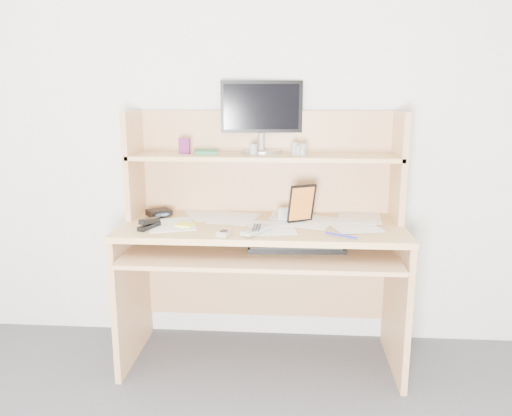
# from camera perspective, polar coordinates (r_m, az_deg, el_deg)

# --- Properties ---
(back_wall) EXTENTS (3.60, 0.04, 2.50)m
(back_wall) POSITION_cam_1_polar(r_m,az_deg,el_deg) (2.74, 1.14, 10.05)
(back_wall) COLOR silver
(back_wall) RESTS_ON floor
(desk) EXTENTS (1.40, 0.70, 1.30)m
(desk) POSITION_cam_1_polar(r_m,az_deg,el_deg) (2.59, 0.80, -2.56)
(desk) COLOR tan
(desk) RESTS_ON floor
(paper_clutter) EXTENTS (1.32, 0.54, 0.01)m
(paper_clutter) POSITION_cam_1_polar(r_m,az_deg,el_deg) (2.50, 0.70, -1.75)
(paper_clutter) COLOR white
(paper_clutter) RESTS_ON desk
(keyboard) EXTENTS (0.47, 0.19, 0.03)m
(keyboard) POSITION_cam_1_polar(r_m,az_deg,el_deg) (2.42, 4.61, -4.39)
(keyboard) COLOR black
(keyboard) RESTS_ON desk
(tv_remote) EXTENTS (0.14, 0.18, 0.02)m
(tv_remote) POSITION_cam_1_polar(r_m,az_deg,el_deg) (2.32, 0.07, -2.54)
(tv_remote) COLOR #969691
(tv_remote) RESTS_ON paper_clutter
(flip_phone) EXTENTS (0.07, 0.10, 0.02)m
(flip_phone) POSITION_cam_1_polar(r_m,az_deg,el_deg) (2.28, -3.63, -2.74)
(flip_phone) COLOR silver
(flip_phone) RESTS_ON paper_clutter
(stapler) EXTENTS (0.09, 0.15, 0.04)m
(stapler) POSITION_cam_1_polar(r_m,az_deg,el_deg) (2.45, -12.13, -1.69)
(stapler) COLOR black
(stapler) RESTS_ON paper_clutter
(wallet) EXTENTS (0.15, 0.15, 0.03)m
(wallet) POSITION_cam_1_polar(r_m,az_deg,el_deg) (2.70, -11.03, -0.48)
(wallet) COLOR black
(wallet) RESTS_ON paper_clutter
(sticky_note_pad) EXTENTS (0.09, 0.09, 0.01)m
(sticky_note_pad) POSITION_cam_1_polar(r_m,az_deg,el_deg) (2.48, -8.16, -1.93)
(sticky_note_pad) COLOR yellow
(sticky_note_pad) RESTS_ON desk
(digital_camera) EXTENTS (0.10, 0.06, 0.06)m
(digital_camera) POSITION_cam_1_polar(r_m,az_deg,el_deg) (2.56, 3.52, -0.64)
(digital_camera) COLOR silver
(digital_camera) RESTS_ON paper_clutter
(game_case) EXTENTS (0.13, 0.08, 0.19)m
(game_case) POSITION_cam_1_polar(r_m,az_deg,el_deg) (2.49, 5.24, 0.52)
(game_case) COLOR black
(game_case) RESTS_ON paper_clutter
(blue_pen) EXTENTS (0.14, 0.09, 0.01)m
(blue_pen) POSITION_cam_1_polar(r_m,az_deg,el_deg) (2.28, 9.68, -3.10)
(blue_pen) COLOR #181ABB
(blue_pen) RESTS_ON paper_clutter
(card_box) EXTENTS (0.06, 0.03, 0.08)m
(card_box) POSITION_cam_1_polar(r_m,az_deg,el_deg) (2.63, -8.19, 7.03)
(card_box) COLOR #A02715
(card_box) RESTS_ON desk
(shelf_book) EXTENTS (0.15, 0.18, 0.02)m
(shelf_book) POSITION_cam_1_polar(r_m,az_deg,el_deg) (2.63, -5.76, 6.38)
(shelf_book) COLOR #348344
(shelf_book) RESTS_ON desk
(chip_stack_a) EXTENTS (0.05, 0.05, 0.06)m
(chip_stack_a) POSITION_cam_1_polar(r_m,az_deg,el_deg) (2.54, -0.31, 6.69)
(chip_stack_a) COLOR black
(chip_stack_a) RESTS_ON desk
(chip_stack_b) EXTENTS (0.05, 0.05, 0.06)m
(chip_stack_b) POSITION_cam_1_polar(r_m,az_deg,el_deg) (2.53, 5.37, 6.65)
(chip_stack_b) COLOR white
(chip_stack_b) RESTS_ON desk
(chip_stack_c) EXTENTS (0.04, 0.04, 0.05)m
(chip_stack_c) POSITION_cam_1_polar(r_m,az_deg,el_deg) (2.55, 4.91, 6.58)
(chip_stack_c) COLOR black
(chip_stack_c) RESTS_ON desk
(chip_stack_d) EXTENTS (0.04, 0.04, 0.07)m
(chip_stack_d) POSITION_cam_1_polar(r_m,az_deg,el_deg) (2.54, 4.43, 6.77)
(chip_stack_d) COLOR white
(chip_stack_d) RESTS_ON desk
(monitor) EXTENTS (0.43, 0.22, 0.37)m
(monitor) POSITION_cam_1_polar(r_m,az_deg,el_deg) (2.68, 0.63, 10.65)
(monitor) COLOR #ACACB1
(monitor) RESTS_ON desk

